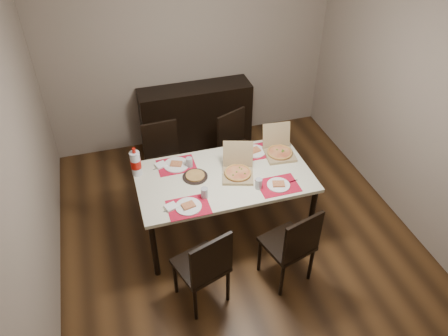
% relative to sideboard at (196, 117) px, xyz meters
% --- Properties ---
extents(ground, '(3.80, 4.00, 0.02)m').
position_rel_sideboard_xyz_m(ground, '(0.00, -1.78, -0.46)').
color(ground, '#482D16').
rests_on(ground, ground).
extents(room_walls, '(3.84, 4.02, 2.62)m').
position_rel_sideboard_xyz_m(room_walls, '(0.00, -1.35, 1.28)').
color(room_walls, gray).
rests_on(room_walls, ground).
extents(sideboard, '(1.50, 0.40, 0.90)m').
position_rel_sideboard_xyz_m(sideboard, '(0.00, 0.00, 0.00)').
color(sideboard, black).
rests_on(sideboard, ground).
extents(dining_table, '(1.80, 1.00, 0.75)m').
position_rel_sideboard_xyz_m(dining_table, '(-0.10, -1.69, 0.23)').
color(dining_table, beige).
rests_on(dining_table, ground).
extents(chair_near_left, '(0.53, 0.53, 0.93)m').
position_rel_sideboard_xyz_m(chair_near_left, '(-0.55, -2.58, 0.06)').
color(chair_near_left, black).
rests_on(chair_near_left, ground).
extents(chair_near_right, '(0.52, 0.52, 0.93)m').
position_rel_sideboard_xyz_m(chair_near_right, '(0.30, -2.57, 0.06)').
color(chair_near_right, black).
rests_on(chair_near_right, ground).
extents(chair_far_left, '(0.44, 0.44, 0.93)m').
position_rel_sideboard_xyz_m(chair_far_left, '(-0.61, -0.88, 0.06)').
color(chair_far_left, black).
rests_on(chair_far_left, ground).
extents(chair_far_right, '(0.55, 0.55, 0.93)m').
position_rel_sideboard_xyz_m(chair_far_right, '(0.30, -0.89, 0.06)').
color(chair_far_right, black).
rests_on(chair_far_right, ground).
extents(setting_near_left, '(0.46, 0.30, 0.11)m').
position_rel_sideboard_xyz_m(setting_near_left, '(-0.54, -2.02, 0.32)').
color(setting_near_left, red).
rests_on(setting_near_left, dining_table).
extents(setting_near_right, '(0.46, 0.30, 0.11)m').
position_rel_sideboard_xyz_m(setting_near_right, '(0.32, -1.99, 0.32)').
color(setting_near_right, red).
rests_on(setting_near_right, dining_table).
extents(setting_far_left, '(0.45, 0.30, 0.11)m').
position_rel_sideboard_xyz_m(setting_far_left, '(-0.53, -1.39, 0.32)').
color(setting_far_left, red).
rests_on(setting_far_left, dining_table).
extents(setting_far_right, '(0.44, 0.30, 0.11)m').
position_rel_sideboard_xyz_m(setting_far_right, '(0.30, -1.40, 0.32)').
color(setting_far_right, red).
rests_on(setting_far_right, dining_table).
extents(napkin_loose, '(0.16, 0.15, 0.02)m').
position_rel_sideboard_xyz_m(napkin_loose, '(-0.04, -1.68, 0.31)').
color(napkin_loose, white).
rests_on(napkin_loose, dining_table).
extents(pizza_box_center, '(0.40, 0.43, 0.31)m').
position_rel_sideboard_xyz_m(pizza_box_center, '(0.04, -1.71, 0.35)').
color(pizza_box_center, '#937C55').
rests_on(pizza_box_center, dining_table).
extents(pizza_box_right, '(0.34, 0.37, 0.31)m').
position_rel_sideboard_xyz_m(pizza_box_right, '(0.58, -1.50, 0.35)').
color(pizza_box_right, '#937C55').
rests_on(pizza_box_right, dining_table).
extents(faina_plate, '(0.26, 0.26, 0.03)m').
position_rel_sideboard_xyz_m(faina_plate, '(-0.40, -1.63, 0.31)').
color(faina_plate, black).
rests_on(faina_plate, dining_table).
extents(dip_bowl, '(0.12, 0.12, 0.03)m').
position_rel_sideboard_xyz_m(dip_bowl, '(0.01, -1.48, 0.31)').
color(dip_bowl, white).
rests_on(dip_bowl, dining_table).
extents(soda_bottle, '(0.11, 0.11, 0.33)m').
position_rel_sideboard_xyz_m(soda_bottle, '(-0.96, -1.40, 0.44)').
color(soda_bottle, silver).
rests_on(soda_bottle, dining_table).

